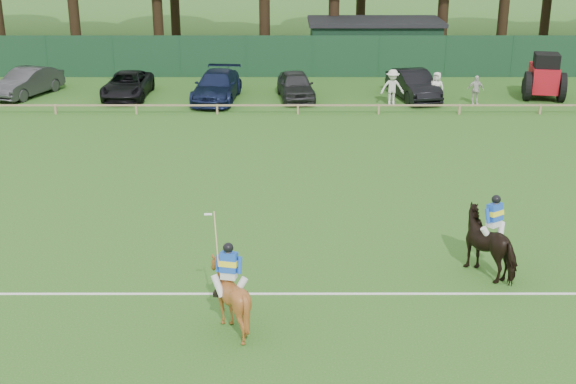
{
  "coord_description": "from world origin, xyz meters",
  "views": [
    {
      "loc": [
        0.49,
        -19.12,
        9.53
      ],
      "look_at": [
        0.5,
        3.0,
        1.4
      ],
      "focal_mm": 48.0,
      "sensor_mm": 36.0,
      "label": 1
    }
  ],
  "objects_px": {
    "horse_chestnut": "(230,297)",
    "spectator_mid": "(475,90)",
    "utility_shed": "(374,43)",
    "horse_dark": "(492,244)",
    "tractor": "(544,77)",
    "spectator_left": "(392,88)",
    "estate_black": "(413,85)",
    "hatch_grey": "(296,85)",
    "suv_black": "(127,85)",
    "spectator_right": "(436,88)",
    "sedan_navy": "(217,86)",
    "sedan_grey": "(27,82)"
  },
  "relations": [
    {
      "from": "horse_chestnut",
      "to": "spectator_mid",
      "type": "distance_m",
      "value": 25.41
    },
    {
      "from": "horse_chestnut",
      "to": "utility_shed",
      "type": "height_order",
      "value": "utility_shed"
    },
    {
      "from": "horse_dark",
      "to": "utility_shed",
      "type": "bearing_deg",
      "value": -124.84
    },
    {
      "from": "horse_chestnut",
      "to": "tractor",
      "type": "height_order",
      "value": "tractor"
    },
    {
      "from": "horse_chestnut",
      "to": "spectator_left",
      "type": "distance_m",
      "value": 23.6
    },
    {
      "from": "horse_chestnut",
      "to": "estate_black",
      "type": "height_order",
      "value": "horse_chestnut"
    },
    {
      "from": "horse_dark",
      "to": "spectator_mid",
      "type": "relative_size",
      "value": 1.4
    },
    {
      "from": "hatch_grey",
      "to": "tractor",
      "type": "bearing_deg",
      "value": -6.63
    },
    {
      "from": "estate_black",
      "to": "tractor",
      "type": "relative_size",
      "value": 1.43
    },
    {
      "from": "suv_black",
      "to": "spectator_right",
      "type": "relative_size",
      "value": 2.87
    },
    {
      "from": "tractor",
      "to": "suv_black",
      "type": "bearing_deg",
      "value": -170.33
    },
    {
      "from": "horse_chestnut",
      "to": "spectator_left",
      "type": "xyz_separation_m",
      "value": [
        6.78,
        22.61,
        0.09
      ]
    },
    {
      "from": "estate_black",
      "to": "spectator_right",
      "type": "xyz_separation_m",
      "value": [
        1.01,
        -1.15,
        0.07
      ]
    },
    {
      "from": "estate_black",
      "to": "spectator_mid",
      "type": "bearing_deg",
      "value": -33.25
    },
    {
      "from": "hatch_grey",
      "to": "utility_shed",
      "type": "bearing_deg",
      "value": 52.9
    },
    {
      "from": "horse_chestnut",
      "to": "sedan_navy",
      "type": "relative_size",
      "value": 0.32
    },
    {
      "from": "horse_chestnut",
      "to": "sedan_navy",
      "type": "bearing_deg",
      "value": -71.91
    },
    {
      "from": "hatch_grey",
      "to": "sedan_grey",
      "type": "bearing_deg",
      "value": 170.37
    },
    {
      "from": "horse_chestnut",
      "to": "spectator_mid",
      "type": "relative_size",
      "value": 1.12
    },
    {
      "from": "sedan_navy",
      "to": "utility_shed",
      "type": "distance_m",
      "value": 12.96
    },
    {
      "from": "sedan_navy",
      "to": "estate_black",
      "type": "bearing_deg",
      "value": 7.2
    },
    {
      "from": "sedan_navy",
      "to": "spectator_left",
      "type": "height_order",
      "value": "spectator_left"
    },
    {
      "from": "suv_black",
      "to": "spectator_right",
      "type": "xyz_separation_m",
      "value": [
        16.34,
        -1.55,
        0.17
      ]
    },
    {
      "from": "suv_black",
      "to": "tractor",
      "type": "bearing_deg",
      "value": -0.25
    },
    {
      "from": "spectator_right",
      "to": "utility_shed",
      "type": "xyz_separation_m",
      "value": [
        -2.21,
        9.86,
        0.7
      ]
    },
    {
      "from": "horse_dark",
      "to": "horse_chestnut",
      "type": "relative_size",
      "value": 1.25
    },
    {
      "from": "spectator_right",
      "to": "estate_black",
      "type": "bearing_deg",
      "value": 161.22
    },
    {
      "from": "hatch_grey",
      "to": "estate_black",
      "type": "xyz_separation_m",
      "value": [
        6.27,
        -0.0,
        0.03
      ]
    },
    {
      "from": "horse_dark",
      "to": "estate_black",
      "type": "bearing_deg",
      "value": -128.0
    },
    {
      "from": "sedan_grey",
      "to": "suv_black",
      "type": "height_order",
      "value": "sedan_grey"
    },
    {
      "from": "horse_chestnut",
      "to": "utility_shed",
      "type": "xyz_separation_m",
      "value": [
        6.9,
        32.74,
        0.69
      ]
    },
    {
      "from": "sedan_grey",
      "to": "hatch_grey",
      "type": "bearing_deg",
      "value": 17.94
    },
    {
      "from": "sedan_grey",
      "to": "spectator_right",
      "type": "distance_m",
      "value": 21.91
    },
    {
      "from": "spectator_left",
      "to": "tractor",
      "type": "relative_size",
      "value": 0.57
    },
    {
      "from": "horse_chestnut",
      "to": "suv_black",
      "type": "height_order",
      "value": "horse_chestnut"
    },
    {
      "from": "sedan_grey",
      "to": "estate_black",
      "type": "xyz_separation_m",
      "value": [
        20.82,
        -0.71,
        0.01
      ]
    },
    {
      "from": "utility_shed",
      "to": "suv_black",
      "type": "bearing_deg",
      "value": -149.53
    },
    {
      "from": "horse_chestnut",
      "to": "spectator_right",
      "type": "relative_size",
      "value": 1.01
    },
    {
      "from": "horse_dark",
      "to": "sedan_grey",
      "type": "bearing_deg",
      "value": -82.82
    },
    {
      "from": "spectator_mid",
      "to": "spectator_left",
      "type": "bearing_deg",
      "value": -172.52
    },
    {
      "from": "sedan_navy",
      "to": "utility_shed",
      "type": "relative_size",
      "value": 0.62
    },
    {
      "from": "horse_chestnut",
      "to": "hatch_grey",
      "type": "relative_size",
      "value": 0.39
    },
    {
      "from": "estate_black",
      "to": "spectator_mid",
      "type": "distance_m",
      "value": 3.26
    },
    {
      "from": "sedan_grey",
      "to": "spectator_right",
      "type": "relative_size",
      "value": 2.72
    },
    {
      "from": "sedan_navy",
      "to": "spectator_right",
      "type": "relative_size",
      "value": 3.12
    },
    {
      "from": "spectator_left",
      "to": "utility_shed",
      "type": "bearing_deg",
      "value": 86.48
    },
    {
      "from": "spectator_mid",
      "to": "sedan_grey",
      "type": "bearing_deg",
      "value": 179.93
    },
    {
      "from": "sedan_navy",
      "to": "spectator_mid",
      "type": "height_order",
      "value": "sedan_navy"
    },
    {
      "from": "spectator_left",
      "to": "sedan_grey",
      "type": "bearing_deg",
      "value": 170.91
    },
    {
      "from": "spectator_left",
      "to": "utility_shed",
      "type": "height_order",
      "value": "utility_shed"
    }
  ]
}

